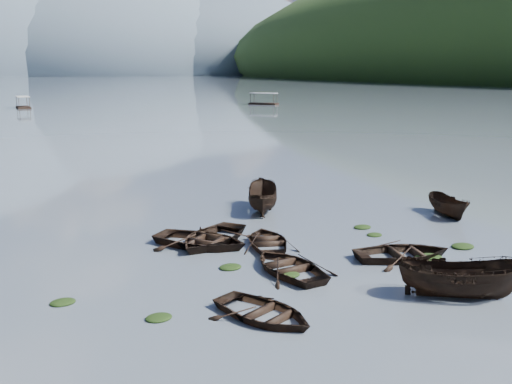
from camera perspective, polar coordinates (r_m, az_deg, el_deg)
name	(u,v)px	position (r m, az deg, el deg)	size (l,w,h in m)	color
ground_plane	(403,311)	(21.40, 14.45, -11.44)	(2400.00, 2400.00, 0.00)	#535C68
haze_mtn_c	(85,74)	(927.51, -16.70, 11.22)	(520.00, 520.00, 260.00)	#475666
haze_mtn_d	(196,74)	(973.52, -5.98, 11.68)	(520.00, 520.00, 220.00)	#475666
rowboat_0	(263,318)	(20.20, 0.75, -12.50)	(2.83, 3.97, 0.82)	black
rowboat_1	(268,245)	(28.02, 1.19, -5.32)	(2.81, 3.94, 0.82)	black
rowboat_2	(459,297)	(23.21, 19.66, -9.88)	(1.75, 4.64, 1.79)	black
rowboat_3	(289,272)	(24.49, 3.31, -7.98)	(3.09, 4.33, 0.90)	black
rowboat_4	(403,259)	(26.92, 14.49, -6.47)	(3.19, 4.47, 0.93)	black
rowboat_5	(448,216)	(35.32, 18.64, -2.26)	(1.42, 3.79, 1.46)	black
rowboat_6	(201,246)	(27.98, -5.55, -5.41)	(3.44, 4.82, 1.00)	black
rowboat_7	(212,243)	(28.41, -4.46, -5.11)	(3.47, 4.85, 1.01)	black
rowboat_8	(262,211)	(34.69, 0.61, -1.87)	(1.79, 4.75, 1.83)	black
weed_clump_0	(159,319)	(20.43, -9.69, -12.39)	(0.94, 0.77, 0.20)	black
weed_clump_1	(289,276)	(24.04, 3.35, -8.37)	(0.92, 0.74, 0.20)	black
weed_clump_2	(428,260)	(27.07, 16.85, -6.51)	(1.35, 1.08, 0.29)	black
weed_clump_3	(374,235)	(30.20, 11.76, -4.28)	(0.83, 0.70, 0.18)	black
weed_clump_4	(463,247)	(29.39, 19.96, -5.24)	(1.17, 0.92, 0.24)	black
weed_clump_5	(63,303)	(22.52, -18.76, -10.49)	(0.94, 0.76, 0.20)	black
weed_clump_6	(230,268)	(24.91, -2.58, -7.61)	(1.00, 0.83, 0.21)	black
weed_clump_7	(362,228)	(31.47, 10.59, -3.56)	(0.99, 0.79, 0.22)	black
pontoon_centre	(23,108)	(135.61, -22.23, 7.77)	(2.65, 6.36, 2.44)	black
pontoon_right	(264,105)	(138.41, 0.77, 8.74)	(2.87, 6.89, 2.64)	black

